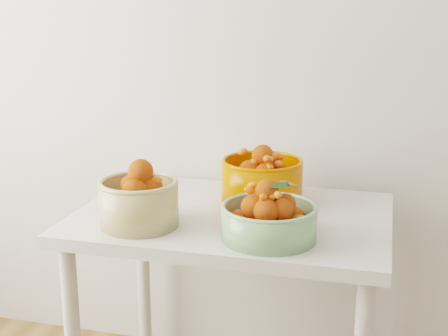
{
  "coord_description": "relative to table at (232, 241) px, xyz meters",
  "views": [
    {
      "loc": [
        0.17,
        -0.25,
        1.41
      ],
      "look_at": [
        -0.3,
        1.52,
        0.92
      ],
      "focal_mm": 50.0,
      "sensor_mm": 36.0,
      "label": 1
    }
  ],
  "objects": [
    {
      "name": "table",
      "position": [
        0.0,
        0.0,
        0.0
      ],
      "size": [
        1.0,
        0.7,
        0.75
      ],
      "color": "silver",
      "rests_on": "ground"
    },
    {
      "name": "bowl_orange",
      "position": [
        0.07,
        0.14,
        0.17
      ],
      "size": [
        0.33,
        0.33,
        0.2
      ],
      "rotation": [
        0.0,
        0.0,
        -0.21
      ],
      "color": "#DA5500",
      "rests_on": "table"
    },
    {
      "name": "bowl_cream",
      "position": [
        -0.24,
        -0.19,
        0.17
      ],
      "size": [
        0.26,
        0.26,
        0.21
      ],
      "rotation": [
        0.0,
        0.0,
        -0.08
      ],
      "color": "tan",
      "rests_on": "table"
    },
    {
      "name": "bowl_green",
      "position": [
        0.16,
        -0.19,
        0.16
      ],
      "size": [
        0.33,
        0.33,
        0.18
      ],
      "rotation": [
        0.0,
        0.0,
        0.2
      ],
      "color": "#86B37B",
      "rests_on": "table"
    }
  ]
}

